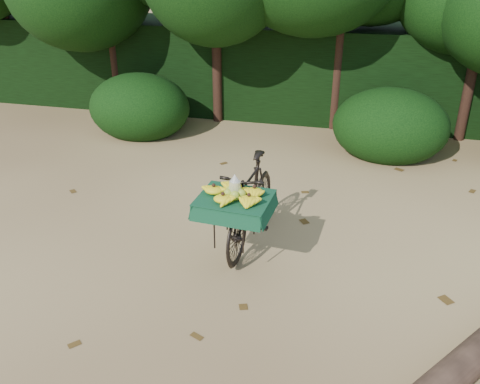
# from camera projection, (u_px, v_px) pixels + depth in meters

# --- Properties ---
(ground) EXTENTS (80.00, 80.00, 0.00)m
(ground) POSITION_uv_depth(u_px,v_px,m) (243.00, 293.00, 5.26)
(ground) COLOR tan
(ground) RESTS_ON ground
(vendor_bicycle) EXTENTS (0.80, 1.83, 1.06)m
(vendor_bicycle) POSITION_uv_depth(u_px,v_px,m) (250.00, 202.00, 5.93)
(vendor_bicycle) COLOR black
(vendor_bicycle) RESTS_ON ground
(fallen_log) EXTENTS (2.59, 3.26, 0.28)m
(fallen_log) POSITION_uv_depth(u_px,v_px,m) (459.00, 369.00, 4.14)
(fallen_log) COLOR brown
(fallen_log) RESTS_ON ground
(hedge_backdrop) EXTENTS (26.00, 1.80, 1.80)m
(hedge_backdrop) POSITION_uv_depth(u_px,v_px,m) (315.00, 71.00, 10.34)
(hedge_backdrop) COLOR black
(hedge_backdrop) RESTS_ON ground
(tree_row) EXTENTS (14.50, 2.00, 4.00)m
(tree_row) POSITION_uv_depth(u_px,v_px,m) (278.00, 18.00, 9.29)
(tree_row) COLOR black
(tree_row) RESTS_ON ground
(bush_clumps) EXTENTS (8.80, 1.70, 0.90)m
(bush_clumps) POSITION_uv_depth(u_px,v_px,m) (329.00, 125.00, 8.69)
(bush_clumps) COLOR black
(bush_clumps) RESTS_ON ground
(leaf_litter) EXTENTS (7.00, 7.30, 0.01)m
(leaf_litter) POSITION_uv_depth(u_px,v_px,m) (256.00, 259.00, 5.82)
(leaf_litter) COLOR #4C3514
(leaf_litter) RESTS_ON ground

